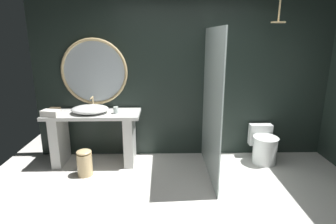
{
  "coord_description": "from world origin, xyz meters",
  "views": [
    {
      "loc": [
        -0.37,
        -2.53,
        1.94
      ],
      "look_at": [
        -0.3,
        0.91,
        0.99
      ],
      "focal_mm": 29.64,
      "sensor_mm": 36.0,
      "label": 1
    }
  ],
  "objects_px": {
    "tumbler_cup": "(116,110)",
    "folded_hand_towel": "(51,113)",
    "tissue_box": "(54,110)",
    "vessel_sink": "(90,109)",
    "rain_shower_head": "(278,19)",
    "round_wall_mirror": "(94,72)",
    "toilet": "(264,146)",
    "waste_bin": "(85,162)"
  },
  "relations": [
    {
      "from": "tumbler_cup",
      "to": "folded_hand_towel",
      "type": "relative_size",
      "value": 0.39
    },
    {
      "from": "vessel_sink",
      "to": "tumbler_cup",
      "type": "bearing_deg",
      "value": -3.96
    },
    {
      "from": "rain_shower_head",
      "to": "folded_hand_towel",
      "type": "xyz_separation_m",
      "value": [
        -3.21,
        -0.09,
        -1.3
      ]
    },
    {
      "from": "vessel_sink",
      "to": "round_wall_mirror",
      "type": "height_order",
      "value": "round_wall_mirror"
    },
    {
      "from": "round_wall_mirror",
      "to": "toilet",
      "type": "relative_size",
      "value": 1.88
    },
    {
      "from": "folded_hand_towel",
      "to": "round_wall_mirror",
      "type": "bearing_deg",
      "value": 40.08
    },
    {
      "from": "vessel_sink",
      "to": "rain_shower_head",
      "type": "xyz_separation_m",
      "value": [
        2.69,
        -0.08,
        1.28
      ]
    },
    {
      "from": "vessel_sink",
      "to": "toilet",
      "type": "relative_size",
      "value": 1.0
    },
    {
      "from": "vessel_sink",
      "to": "tissue_box",
      "type": "relative_size",
      "value": 3.62
    },
    {
      "from": "vessel_sink",
      "to": "waste_bin",
      "type": "relative_size",
      "value": 1.42
    },
    {
      "from": "toilet",
      "to": "folded_hand_towel",
      "type": "bearing_deg",
      "value": -176.89
    },
    {
      "from": "round_wall_mirror",
      "to": "toilet",
      "type": "xyz_separation_m",
      "value": [
        2.66,
        -0.29,
        -1.14
      ]
    },
    {
      "from": "tumbler_cup",
      "to": "toilet",
      "type": "height_order",
      "value": "tumbler_cup"
    },
    {
      "from": "tumbler_cup",
      "to": "folded_hand_towel",
      "type": "distance_m",
      "value": 0.92
    },
    {
      "from": "waste_bin",
      "to": "vessel_sink",
      "type": "bearing_deg",
      "value": 85.95
    },
    {
      "from": "toilet",
      "to": "waste_bin",
      "type": "height_order",
      "value": "toilet"
    },
    {
      "from": "tumbler_cup",
      "to": "folded_hand_towel",
      "type": "xyz_separation_m",
      "value": [
        -0.91,
        -0.14,
        -0.01
      ]
    },
    {
      "from": "vessel_sink",
      "to": "folded_hand_towel",
      "type": "relative_size",
      "value": 2.17
    },
    {
      "from": "toilet",
      "to": "folded_hand_towel",
      "type": "xyz_separation_m",
      "value": [
        -3.21,
        -0.17,
        0.61
      ]
    },
    {
      "from": "tissue_box",
      "to": "folded_hand_towel",
      "type": "distance_m",
      "value": 0.19
    },
    {
      "from": "vessel_sink",
      "to": "folded_hand_towel",
      "type": "xyz_separation_m",
      "value": [
        -0.52,
        -0.16,
        -0.01
      ]
    },
    {
      "from": "rain_shower_head",
      "to": "vessel_sink",
      "type": "bearing_deg",
      "value": 178.38
    },
    {
      "from": "rain_shower_head",
      "to": "toilet",
      "type": "xyz_separation_m",
      "value": [
        0.0,
        0.09,
        -1.91
      ]
    },
    {
      "from": "vessel_sink",
      "to": "round_wall_mirror",
      "type": "relative_size",
      "value": 0.54
    },
    {
      "from": "tumbler_cup",
      "to": "folded_hand_towel",
      "type": "bearing_deg",
      "value": -171.53
    },
    {
      "from": "rain_shower_head",
      "to": "folded_hand_towel",
      "type": "bearing_deg",
      "value": -178.44
    },
    {
      "from": "tumbler_cup",
      "to": "waste_bin",
      "type": "relative_size",
      "value": 0.26
    },
    {
      "from": "toilet",
      "to": "folded_hand_towel",
      "type": "relative_size",
      "value": 2.16
    },
    {
      "from": "waste_bin",
      "to": "folded_hand_towel",
      "type": "relative_size",
      "value": 1.53
    },
    {
      "from": "tumbler_cup",
      "to": "rain_shower_head",
      "type": "bearing_deg",
      "value": -1.22
    },
    {
      "from": "round_wall_mirror",
      "to": "tissue_box",
      "type": "bearing_deg",
      "value": -153.99
    },
    {
      "from": "tumbler_cup",
      "to": "round_wall_mirror",
      "type": "height_order",
      "value": "round_wall_mirror"
    },
    {
      "from": "vessel_sink",
      "to": "folded_hand_towel",
      "type": "distance_m",
      "value": 0.55
    },
    {
      "from": "tissue_box",
      "to": "folded_hand_towel",
      "type": "bearing_deg",
      "value": -83.55
    },
    {
      "from": "tumbler_cup",
      "to": "folded_hand_towel",
      "type": "height_order",
      "value": "tumbler_cup"
    },
    {
      "from": "rain_shower_head",
      "to": "toilet",
      "type": "height_order",
      "value": "rain_shower_head"
    },
    {
      "from": "vessel_sink",
      "to": "waste_bin",
      "type": "xyz_separation_m",
      "value": [
        -0.03,
        -0.4,
        -0.68
      ]
    },
    {
      "from": "tissue_box",
      "to": "round_wall_mirror",
      "type": "xyz_separation_m",
      "value": [
        0.57,
        0.28,
        0.54
      ]
    },
    {
      "from": "vessel_sink",
      "to": "folded_hand_towel",
      "type": "bearing_deg",
      "value": -162.65
    },
    {
      "from": "round_wall_mirror",
      "to": "waste_bin",
      "type": "xyz_separation_m",
      "value": [
        -0.06,
        -0.7,
        -1.2
      ]
    },
    {
      "from": "round_wall_mirror",
      "to": "toilet",
      "type": "distance_m",
      "value": 2.91
    },
    {
      "from": "rain_shower_head",
      "to": "waste_bin",
      "type": "relative_size",
      "value": 0.99
    }
  ]
}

